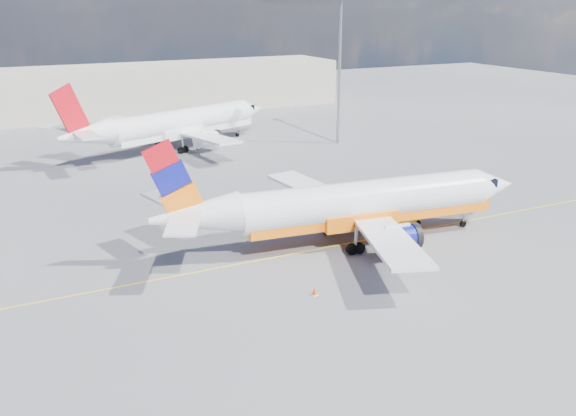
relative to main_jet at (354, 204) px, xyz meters
name	(u,v)px	position (x,y,z in m)	size (l,w,h in m)	color
ground	(337,262)	(-3.34, -3.04, -3.27)	(240.00, 240.00, 0.00)	#58585D
taxi_line	(317,249)	(-3.34, -0.04, -3.26)	(70.00, 0.15, 0.01)	yellow
terminal_main	(145,88)	(1.66, 71.96, 0.73)	(70.00, 14.00, 8.00)	#BAB3A0
main_jet	(354,204)	(0.00, 0.00, 0.00)	(32.35, 25.48, 9.81)	white
second_jet	(176,124)	(-2.62, 39.71, 0.08)	(32.93, 24.90, 10.06)	white
gse_tug	(402,216)	(6.02, 1.51, -2.33)	(2.88, 1.89, 1.98)	black
traffic_cone	(315,291)	(-7.57, -7.25, -2.99)	(0.41, 0.41, 0.57)	white
floodlight_mast	(340,57)	(18.39, 33.39, 8.43)	(1.42, 1.42, 19.52)	#9B9BA3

